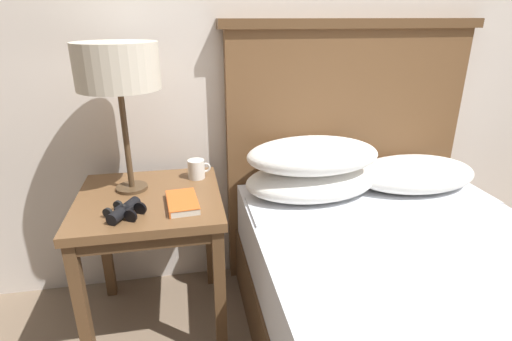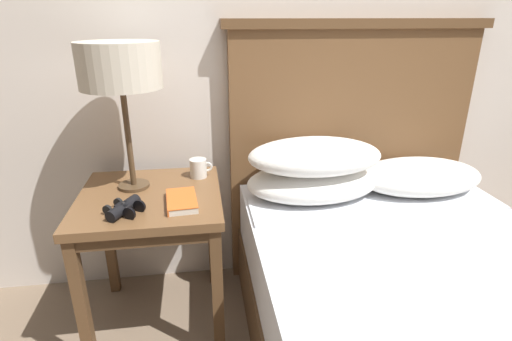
{
  "view_description": "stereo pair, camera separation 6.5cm",
  "coord_description": "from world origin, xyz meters",
  "px_view_note": "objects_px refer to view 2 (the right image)",
  "views": [
    {
      "loc": [
        -0.45,
        -1.01,
        1.33
      ],
      "look_at": [
        -0.17,
        0.47,
        0.74
      ],
      "focal_mm": 28.0,
      "sensor_mm": 36.0,
      "label": 1
    },
    {
      "loc": [
        -0.39,
        -1.02,
        1.33
      ],
      "look_at": [
        -0.17,
        0.47,
        0.74
      ],
      "focal_mm": 28.0,
      "sensor_mm": 36.0,
      "label": 2
    }
  ],
  "objects_px": {
    "nightstand": "(152,213)",
    "binoculars_pair": "(124,208)",
    "bed": "(416,310)",
    "book_on_nightstand": "(181,201)",
    "table_lamp": "(120,68)",
    "coffee_mug": "(199,168)"
  },
  "relations": [
    {
      "from": "nightstand",
      "to": "book_on_nightstand",
      "type": "height_order",
      "value": "book_on_nightstand"
    },
    {
      "from": "table_lamp",
      "to": "book_on_nightstand",
      "type": "xyz_separation_m",
      "value": [
        0.21,
        -0.2,
        -0.49
      ]
    },
    {
      "from": "bed",
      "to": "book_on_nightstand",
      "type": "distance_m",
      "value": 0.97
    },
    {
      "from": "table_lamp",
      "to": "coffee_mug",
      "type": "xyz_separation_m",
      "value": [
        0.28,
        0.08,
        -0.46
      ]
    },
    {
      "from": "nightstand",
      "to": "table_lamp",
      "type": "height_order",
      "value": "table_lamp"
    },
    {
      "from": "nightstand",
      "to": "bed",
      "type": "height_order",
      "value": "bed"
    },
    {
      "from": "table_lamp",
      "to": "binoculars_pair",
      "type": "xyz_separation_m",
      "value": [
        -0.0,
        -0.25,
        -0.48
      ]
    },
    {
      "from": "table_lamp",
      "to": "binoculars_pair",
      "type": "distance_m",
      "value": 0.54
    },
    {
      "from": "table_lamp",
      "to": "nightstand",
      "type": "bearing_deg",
      "value": -49.89
    },
    {
      "from": "nightstand",
      "to": "binoculars_pair",
      "type": "xyz_separation_m",
      "value": [
        -0.07,
        -0.16,
        0.11
      ]
    },
    {
      "from": "book_on_nightstand",
      "to": "coffee_mug",
      "type": "height_order",
      "value": "coffee_mug"
    },
    {
      "from": "bed",
      "to": "table_lamp",
      "type": "distance_m",
      "value": 1.43
    },
    {
      "from": "book_on_nightstand",
      "to": "binoculars_pair",
      "type": "relative_size",
      "value": 1.3
    },
    {
      "from": "coffee_mug",
      "to": "bed",
      "type": "bearing_deg",
      "value": -40.04
    },
    {
      "from": "coffee_mug",
      "to": "nightstand",
      "type": "bearing_deg",
      "value": -141.62
    },
    {
      "from": "nightstand",
      "to": "coffee_mug",
      "type": "relative_size",
      "value": 6.25
    },
    {
      "from": "nightstand",
      "to": "table_lamp",
      "type": "relative_size",
      "value": 1.07
    },
    {
      "from": "nightstand",
      "to": "binoculars_pair",
      "type": "height_order",
      "value": "binoculars_pair"
    },
    {
      "from": "coffee_mug",
      "to": "binoculars_pair",
      "type": "bearing_deg",
      "value": -130.93
    },
    {
      "from": "binoculars_pair",
      "to": "table_lamp",
      "type": "bearing_deg",
      "value": 89.53
    },
    {
      "from": "bed",
      "to": "coffee_mug",
      "type": "xyz_separation_m",
      "value": [
        -0.76,
        0.64,
        0.35
      ]
    },
    {
      "from": "bed",
      "to": "coffee_mug",
      "type": "relative_size",
      "value": 17.81
    }
  ]
}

